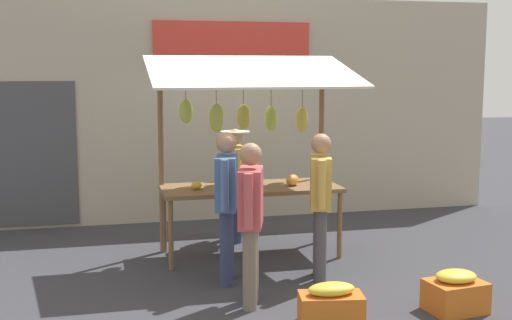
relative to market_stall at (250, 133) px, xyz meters
name	(u,v)px	position (x,y,z in m)	size (l,w,h in m)	color
ground_plane	(250,255)	(0.00, 0.04, -1.54)	(40.00, 40.00, 0.00)	#38383D
street_backdrop	(215,110)	(0.06, -2.16, 0.16)	(9.00, 0.30, 3.40)	#B2A893
market_stall	(250,133)	(0.00, 0.00, 0.00)	(2.50, 1.46, 2.50)	brown
vendor_with_sunhat	(235,176)	(0.03, -0.71, -0.65)	(0.40, 0.66, 1.53)	navy
shopper_in_striped_shirt	(320,195)	(-0.55, 1.11, -0.60)	(0.35, 0.67, 1.63)	#4C4C51
shopper_in_grey_tee	(251,213)	(0.40, 1.78, -0.60)	(0.35, 0.67, 1.62)	#726656
shopper_with_shopping_bag	(227,196)	(0.49, 1.02, -0.58)	(0.34, 0.69, 1.66)	navy
produce_crate_near	(455,292)	(-1.49, 2.41, -1.35)	(0.58, 0.47, 0.41)	#D1661E
produce_crate_side	(331,306)	(-0.20, 2.45, -1.36)	(0.63, 0.42, 0.40)	#D1661E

